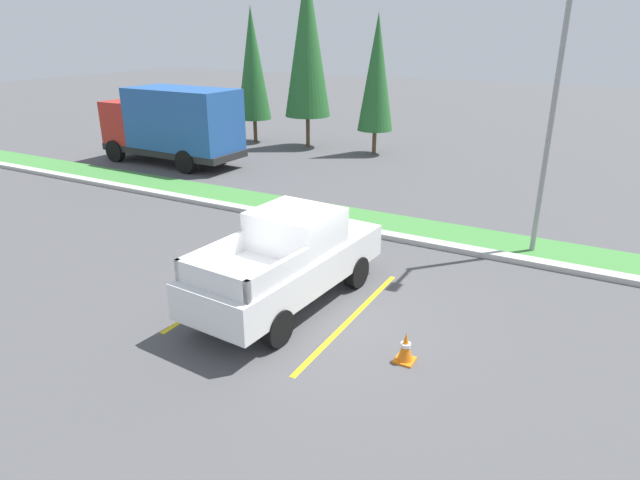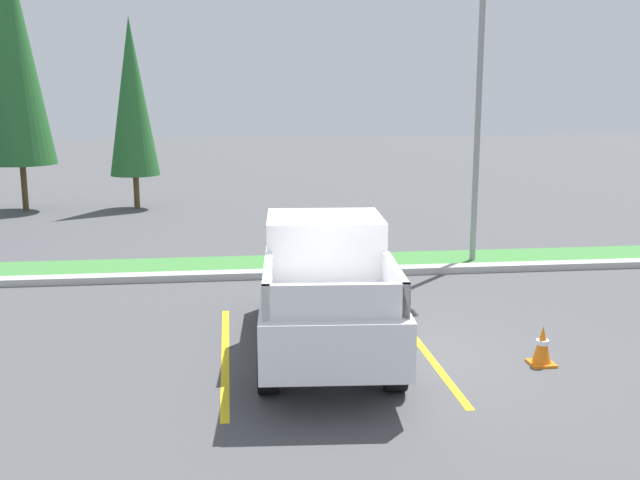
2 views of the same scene
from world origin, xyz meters
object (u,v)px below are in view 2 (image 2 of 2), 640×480
at_px(street_light, 481,87).
at_px(cypress_tree_left_inner, 14,54).
at_px(cypress_tree_center, 132,97).
at_px(traffic_cone, 542,346).
at_px(pickup_truck_main, 325,286).

distance_m(street_light, cypress_tree_left_inner, 16.11).
relative_size(street_light, cypress_tree_center, 1.09).
bearing_deg(traffic_cone, cypress_tree_center, 115.38).
distance_m(pickup_truck_main, cypress_tree_left_inner, 18.05).
relative_size(cypress_tree_left_inner, traffic_cone, 14.86).
xyz_separation_m(pickup_truck_main, traffic_cone, (3.11, -1.00, -0.75)).
distance_m(street_light, cypress_tree_center, 13.31).
height_order(pickup_truck_main, cypress_tree_center, cypress_tree_center).
bearing_deg(street_light, traffic_cone, -100.25).
height_order(cypress_tree_center, traffic_cone, cypress_tree_center).
height_order(pickup_truck_main, traffic_cone, pickup_truck_main).
relative_size(cypress_tree_center, traffic_cone, 10.92).
xyz_separation_m(street_light, cypress_tree_center, (-8.98, 9.83, -0.26)).
relative_size(pickup_truck_main, cypress_tree_left_inner, 0.60).
height_order(street_light, traffic_cone, street_light).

